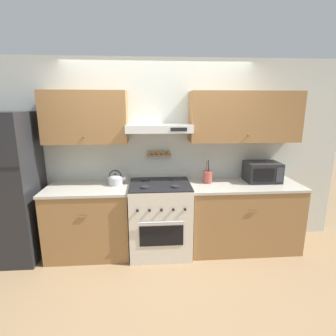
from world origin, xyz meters
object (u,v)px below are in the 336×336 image
microwave (262,172)px  utensil_crock (208,177)px  refrigerator (6,188)px  stove_range (160,217)px  tea_kettle (116,180)px

microwave → utensil_crock: size_ratio=1.44×
refrigerator → stove_range: bearing=-0.1°
stove_range → utensil_crock: size_ratio=3.29×
refrigerator → microwave: 3.33m
refrigerator → utensil_crock: bearing=2.4°
tea_kettle → microwave: size_ratio=0.54×
stove_range → refrigerator: 1.97m
refrigerator → microwave: bearing=2.2°
refrigerator → utensil_crock: 2.57m
refrigerator → utensil_crock: size_ratio=5.95×
stove_range → tea_kettle: (-0.58, 0.11, 0.51)m
stove_range → refrigerator: bearing=179.9°
stove_range → tea_kettle: 0.78m
stove_range → utensil_crock: utensil_crock is taller
refrigerator → utensil_crock: (2.57, 0.11, 0.07)m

